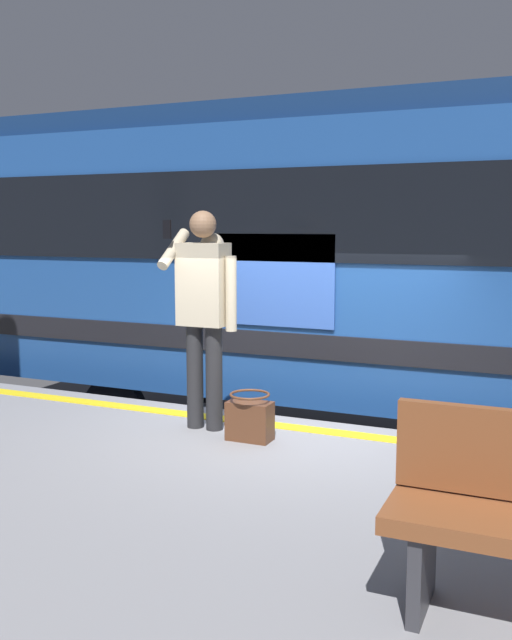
# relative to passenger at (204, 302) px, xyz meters

# --- Properties ---
(ground_plane) EXTENTS (25.62, 25.62, 0.00)m
(ground_plane) POSITION_rel_passenger_xyz_m (-0.67, -0.60, -2.14)
(ground_plane) COLOR #3D3D3F
(platform) EXTENTS (17.08, 5.01, 1.06)m
(platform) POSITION_rel_passenger_xyz_m (-0.67, 1.91, -1.60)
(platform) COLOR gray
(platform) RESTS_ON ground
(safety_line) EXTENTS (16.74, 0.16, 0.01)m
(safety_line) POSITION_rel_passenger_xyz_m (-0.67, -0.30, -1.07)
(safety_line) COLOR yellow
(safety_line) RESTS_ON platform
(track_rail_near) EXTENTS (22.21, 0.08, 0.16)m
(track_rail_near) POSITION_rel_passenger_xyz_m (-0.67, -2.02, -2.06)
(track_rail_near) COLOR slate
(track_rail_near) RESTS_ON ground
(track_rail_far) EXTENTS (22.21, 0.08, 0.16)m
(track_rail_far) POSITION_rel_passenger_xyz_m (-0.67, -3.46, -2.06)
(track_rail_far) COLOR slate
(track_rail_far) RESTS_ON ground
(passenger) EXTENTS (0.57, 0.55, 1.81)m
(passenger) POSITION_rel_passenger_xyz_m (0.00, 0.00, 0.00)
(passenger) COLOR #262628
(passenger) RESTS_ON platform
(handbag) EXTENTS (0.35, 0.32, 0.38)m
(handbag) POSITION_rel_passenger_xyz_m (-0.48, 0.15, -0.90)
(handbag) COLOR #59331E
(handbag) RESTS_ON platform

